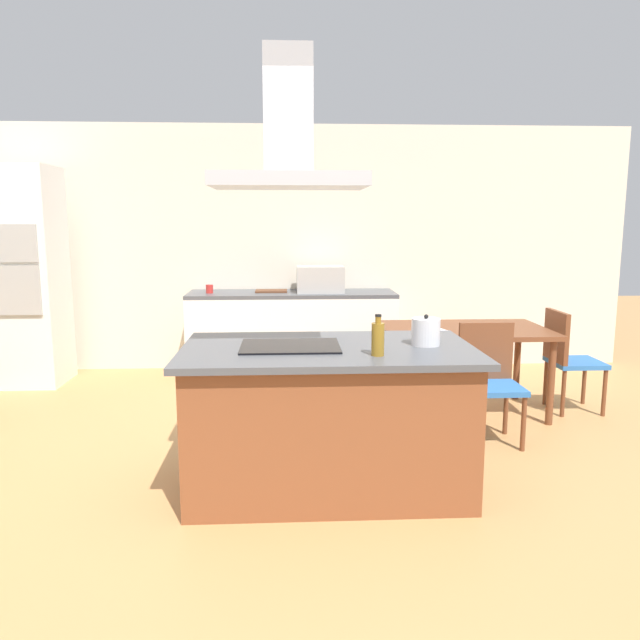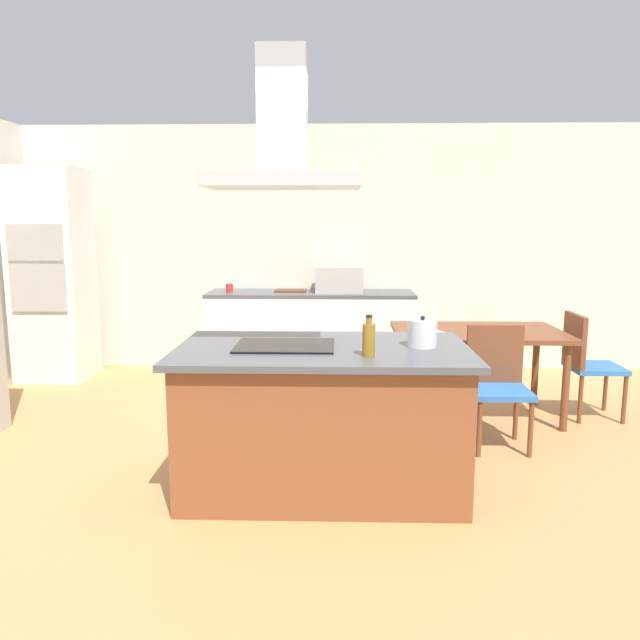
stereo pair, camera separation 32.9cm
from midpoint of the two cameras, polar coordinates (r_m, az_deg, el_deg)
The scene contains 15 objects.
ground at distance 5.39m, azimuth 2.41°, elevation -8.65°, with size 16.00×16.00×0.00m, color tan.
wall_back at distance 6.89m, azimuth 2.29°, elevation 6.71°, with size 7.20×0.10×2.70m, color beige.
kitchen_island at distance 3.83m, azimuth 2.76°, elevation -9.10°, with size 1.79×1.04×0.90m.
cooktop at distance 3.71m, azimuth -0.77°, elevation -2.43°, with size 0.60×0.44×0.01m, color black.
tea_kettle at distance 3.77m, azimuth 12.07°, elevation -1.24°, with size 0.23×0.18×0.19m.
olive_oil_bottle at distance 3.45m, azimuth 7.33°, elevation -1.81°, with size 0.07×0.07×0.24m.
back_counter at distance 6.62m, azimuth 0.55°, elevation -1.24°, with size 2.23×0.62×0.90m.
countertop_microwave at distance 6.54m, azimuth 3.24°, elevation 3.84°, with size 0.50×0.38×0.28m, color #B2AFAA.
coffee_mug_red at distance 6.59m, azimuth -7.09°, elevation 2.99°, with size 0.08×0.08×0.09m, color red.
cutting_board at distance 6.61m, azimuth -1.36°, elevation 2.77°, with size 0.34×0.24×0.02m, color #59331E.
wall_oven_stack at distance 6.90m, azimuth -22.56°, elevation 3.94°, with size 0.70×0.66×2.20m.
dining_table at distance 5.34m, azimuth 16.30°, elevation -1.80°, with size 1.40×0.90×0.75m.
chair_at_right_end at distance 5.68m, azimuth 25.22°, elevation -3.32°, with size 0.42×0.42×0.89m.
chair_facing_island at distance 4.75m, azimuth 18.23°, elevation -5.21°, with size 0.42×0.42×0.89m.
range_hood at distance 3.66m, azimuth -0.82°, elevation 16.23°, with size 0.90×0.55×0.78m.
Camera 2 is at (0.09, -3.63, 1.66)m, focal length 34.11 mm.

